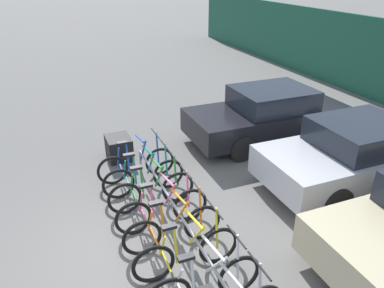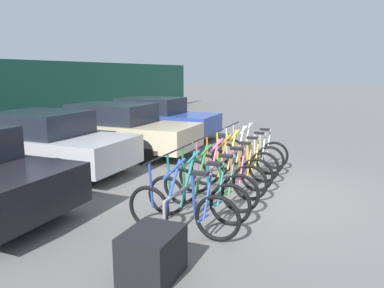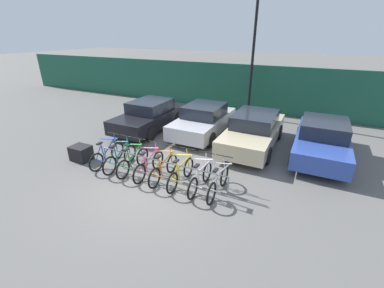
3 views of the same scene
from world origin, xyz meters
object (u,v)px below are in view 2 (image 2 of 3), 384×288
Objects in this scene: bicycle_teal at (197,197)px; bicycle_orange at (230,170)px; bike_rack at (219,166)px; car_beige at (116,129)px; bicycle_white at (247,156)px; car_silver at (45,143)px; cargo_crate at (152,254)px; bicycle_pink at (222,177)px; bicycle_blue at (182,210)px; bicycle_green at (210,187)px; bicycle_yellow at (239,163)px; car_blue at (154,118)px; bicycle_silver at (253,151)px.

bicycle_teal and bicycle_orange have the same top height.
car_beige is at bearing 60.31° from bike_rack.
bike_rack is 0.31m from bicycle_orange.
bicycle_teal and bicycle_white have the same top height.
bicycle_teal is 0.43× the size of car_silver.
car_beige is (2.37, -0.32, 0.00)m from car_silver.
bike_rack is at bearing 5.23° from cargo_crate.
bicycle_pink is 1.00× the size of bicycle_white.
car_beige is at bearing 83.90° from bicycle_white.
bicycle_blue is 1.00× the size of bicycle_green.
car_blue is at bearing 48.58° from bicycle_yellow.
car_blue is (3.81, 4.08, 0.31)m from bicycle_yellow.
bicycle_green reaches higher than cargo_crate.
car_silver is 4.90m from car_blue.
bicycle_green is 0.65m from bicycle_pink.
bicycle_green is 2.48m from bicycle_white.
cargo_crate is (-3.01, -4.37, -0.42)m from car_silver.
car_silver reaches higher than bicycle_blue.
car_beige is (1.90, 3.91, 0.31)m from bicycle_orange.
bicycle_blue is (-2.09, -0.15, -0.12)m from bike_rack.
bicycle_yellow reaches higher than cargo_crate.
bicycle_pink is at bearing 1.21° from bicycle_teal.
bike_rack is 1.18× the size of car_silver.
bicycle_green is at bearing 3.71° from cargo_crate.
bicycle_teal is 1.00× the size of bicycle_silver.
bicycle_teal is at bearing -178.98° from bicycle_pink.
bike_rack is 1.10× the size of car_blue.
bicycle_white is 2.44× the size of cargo_crate.
car_silver is (0.73, 4.23, 0.31)m from bicycle_green.
cargo_crate is (-2.92, -0.15, -0.10)m from bicycle_pink.
bike_rack is 4.33m from car_beige.
bicycle_pink is at bearing -122.12° from car_beige.
bicycle_pink is 0.38× the size of car_beige.
car_silver reaches higher than cargo_crate.
bicycle_teal is 0.40× the size of car_blue.
bicycle_yellow is at bearing -9.73° from bike_rack.
car_silver is at bearing 106.12° from bicycle_yellow.
bicycle_pink is 1.00× the size of bicycle_silver.
bicycle_orange is 1.85m from bicycle_silver.
bicycle_blue is at bearing -148.94° from car_blue.
bicycle_silver is 0.40× the size of car_blue.
bicycle_silver is (1.23, 0.00, 0.00)m from bicycle_yellow.
bicycle_silver is (3.61, 0.00, 0.00)m from bicycle_teal.
bicycle_silver is at bearing -61.25° from car_silver.
bicycle_green is 0.38× the size of car_beige.
car_blue reaches higher than bicycle_orange.
car_blue is at bearing 39.83° from bicycle_green.
bicycle_orange is 0.62m from bicycle_yellow.
car_beige is (2.14, 3.76, 0.19)m from bike_rack.
bicycle_orange is (2.34, 0.00, 0.00)m from bicycle_blue.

